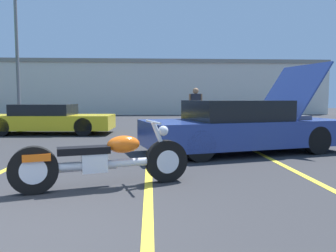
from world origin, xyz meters
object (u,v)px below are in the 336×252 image
object	(u,v)px
parked_car_mid_row	(49,119)
parked_car_right_row	(233,114)
spectator_by_show_car	(196,106)
motorcycle	(104,161)
light_pole	(19,52)
show_car_hood_open	(242,127)

from	to	relation	value
parked_car_mid_row	parked_car_right_row	bearing A→B (deg)	25.87
parked_car_right_row	spectator_by_show_car	world-z (taller)	spectator_by_show_car
parked_car_mid_row	motorcycle	bearing A→B (deg)	-65.16
light_pole	spectator_by_show_car	world-z (taller)	light_pole
motorcycle	parked_car_mid_row	bearing A→B (deg)	95.44
light_pole	parked_car_right_row	world-z (taller)	light_pole
light_pole	show_car_hood_open	xyz separation A→B (m)	(9.66, -11.34, -3.30)
motorcycle	parked_car_mid_row	size ratio (longest dim) A/B	0.54
parked_car_right_row	show_car_hood_open	bearing A→B (deg)	-119.53
motorcycle	spectator_by_show_car	size ratio (longest dim) A/B	1.48
show_car_hood_open	parked_car_right_row	xyz separation A→B (m)	(1.73, 7.73, -0.06)
motorcycle	parked_car_right_row	world-z (taller)	parked_car_right_row
spectator_by_show_car	parked_car_mid_row	bearing A→B (deg)	-178.01
light_pole	show_car_hood_open	distance (m)	15.26
motorcycle	show_car_hood_open	distance (m)	4.25
light_pole	show_car_hood_open	bearing A→B (deg)	-49.58
parked_car_right_row	light_pole	bearing A→B (deg)	145.49
motorcycle	parked_car_mid_row	xyz separation A→B (m)	(-3.05, 7.49, 0.13)
light_pole	parked_car_right_row	bearing A→B (deg)	-17.61
motorcycle	spectator_by_show_car	distance (m)	8.08
parked_car_mid_row	spectator_by_show_car	distance (m)	5.50
parked_car_right_row	parked_car_mid_row	bearing A→B (deg)	-173.71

